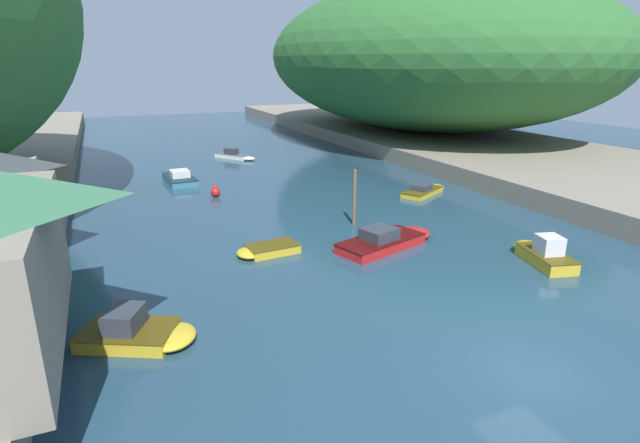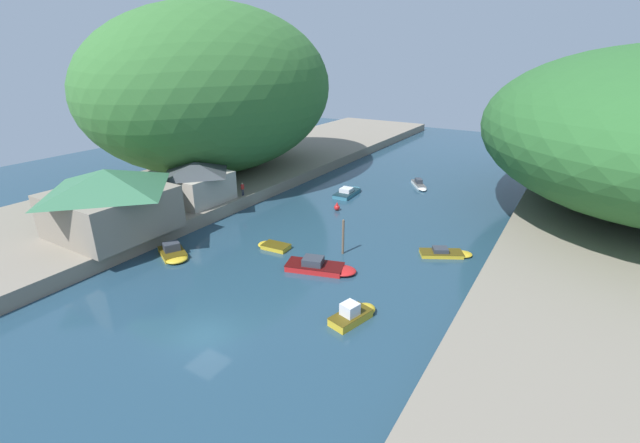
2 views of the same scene
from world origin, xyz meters
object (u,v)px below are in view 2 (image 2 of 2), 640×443
(boat_mid_channel, at_px, (273,246))
(boat_near_quay, at_px, (321,267))
(boat_yellow_tender, at_px, (354,314))
(boat_small_dinghy, at_px, (173,253))
(boat_open_rowboat, at_px, (446,253))
(person_on_quay, at_px, (242,188))
(channel_buoy_near, at_px, (337,207))
(boathouse_shed, at_px, (197,181))
(waterfront_building, at_px, (109,200))
(boat_white_cruiser, at_px, (419,185))
(boat_far_right_bank, at_px, (349,192))
(person_by_boathouse, at_px, (221,193))

(boat_mid_channel, bearing_deg, boat_near_quay, -107.42)
(boat_yellow_tender, distance_m, boat_mid_channel, 14.48)
(boat_small_dinghy, bearing_deg, boat_open_rowboat, 149.66)
(boat_open_rowboat, xyz_separation_m, person_on_quay, (-26.27, 0.33, 2.26))
(boat_small_dinghy, relative_size, channel_buoy_near, 4.24)
(boat_small_dinghy, relative_size, boat_open_rowboat, 0.89)
(boathouse_shed, xyz_separation_m, boat_small_dinghy, (7.02, -10.12, -3.66))
(boat_mid_channel, height_order, channel_buoy_near, channel_buoy_near)
(boat_near_quay, bearing_deg, waterfront_building, -90.38)
(waterfront_building, relative_size, boat_small_dinghy, 2.31)
(boat_small_dinghy, xyz_separation_m, boat_near_quay, (13.73, 5.15, -0.01))
(boat_open_rowboat, xyz_separation_m, boat_mid_channel, (-15.56, -7.55, -0.04))
(boat_mid_channel, bearing_deg, boat_open_rowboat, -68.88)
(boathouse_shed, bearing_deg, boat_white_cruiser, 51.72)
(channel_buoy_near, bearing_deg, boat_small_dinghy, -109.71)
(boathouse_shed, distance_m, boat_yellow_tender, 28.89)
(boat_white_cruiser, bearing_deg, boat_yellow_tender, 67.26)
(boat_yellow_tender, bearing_deg, boathouse_shed, 174.15)
(boathouse_shed, height_order, boat_far_right_bank, boathouse_shed)
(waterfront_building, bearing_deg, boat_near_quay, 16.79)
(boat_near_quay, bearing_deg, boat_mid_channel, -119.82)
(boat_far_right_bank, distance_m, boat_open_rowboat, 21.07)
(boat_yellow_tender, bearing_deg, person_by_boathouse, 169.54)
(boat_far_right_bank, relative_size, boat_open_rowboat, 1.14)
(boat_small_dinghy, bearing_deg, boat_white_cruiser, -172.32)
(waterfront_building, xyz_separation_m, person_by_boathouse, (2.51, 12.66, -2.38))
(boat_mid_channel, relative_size, person_by_boathouse, 2.06)
(waterfront_building, distance_m, boat_far_right_bank, 30.40)
(channel_buoy_near, xyz_separation_m, person_by_boathouse, (-11.67, -8.23, 2.09))
(boat_near_quay, bearing_deg, boat_white_cruiser, 165.23)
(boat_white_cruiser, distance_m, person_on_quay, 26.09)
(boat_far_right_bank, bearing_deg, channel_buoy_near, -77.41)
(boat_far_right_bank, xyz_separation_m, boat_mid_channel, (1.72, -19.60, -0.13))
(waterfront_building, xyz_separation_m, boat_small_dinghy, (7.10, 1.14, -4.51))
(boathouse_shed, relative_size, channel_buoy_near, 6.89)
(boat_yellow_tender, height_order, boat_open_rowboat, boat_yellow_tender)
(waterfront_building, height_order, boat_near_quay, waterfront_building)
(boat_white_cruiser, relative_size, boat_open_rowboat, 0.94)
(boat_small_dinghy, bearing_deg, channel_buoy_near, -172.31)
(boat_white_cruiser, height_order, person_by_boathouse, person_by_boathouse)
(boat_yellow_tender, xyz_separation_m, boat_far_right_bank, (-14.54, 26.34, -0.12))
(person_on_quay, bearing_deg, person_by_boathouse, 179.88)
(boat_yellow_tender, relative_size, person_on_quay, 2.60)
(waterfront_building, distance_m, boat_near_quay, 22.22)
(boathouse_shed, relative_size, boat_small_dinghy, 1.62)
(boat_small_dinghy, height_order, person_on_quay, person_on_quay)
(boat_mid_channel, bearing_deg, waterfront_building, 114.25)
(boathouse_shed, xyz_separation_m, boat_yellow_tender, (26.80, -10.19, -3.58))
(channel_buoy_near, distance_m, person_on_quay, 12.20)
(boat_small_dinghy, bearing_deg, boat_mid_channel, 161.15)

